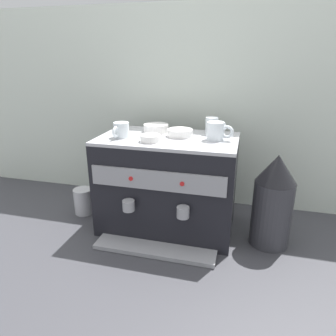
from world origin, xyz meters
TOP-DOWN VIEW (x-y plane):
  - ground_plane at (0.00, 0.00)m, footprint 4.00×4.00m
  - tiled_backsplash_wall at (0.00, 0.37)m, footprint 2.80×0.03m
  - espresso_machine at (0.00, -0.00)m, footprint 0.67×0.50m
  - ceramic_cup_0 at (0.23, 0.01)m, footprint 0.13×0.08m
  - ceramic_cup_1 at (0.20, 0.12)m, footprint 0.11×0.06m
  - ceramic_cup_2 at (-0.22, -0.06)m, footprint 0.07×0.11m
  - ceramic_bowl_0 at (-0.06, -0.10)m, footprint 0.10×0.10m
  - ceramic_bowl_1 at (-0.09, 0.09)m, footprint 0.13×0.13m
  - ceramic_bowl_2 at (0.05, 0.03)m, footprint 0.12×0.12m
  - coffee_grinder at (0.51, -0.04)m, footprint 0.18×0.18m
  - milk_pitcher at (-0.50, 0.01)m, footprint 0.11×0.11m

SIDE VIEW (x-z plane):
  - ground_plane at x=0.00m, z-range 0.00..0.00m
  - milk_pitcher at x=-0.50m, z-range 0.00..0.15m
  - coffee_grinder at x=0.51m, z-range 0.00..0.45m
  - espresso_machine at x=0.00m, z-range 0.00..0.48m
  - ceramic_bowl_0 at x=-0.06m, z-range 0.48..0.51m
  - ceramic_bowl_2 at x=0.05m, z-range 0.48..0.52m
  - ceramic_bowl_1 at x=-0.09m, z-range 0.48..0.52m
  - ceramic_cup_2 at x=-0.22m, z-range 0.48..0.56m
  - ceramic_cup_1 at x=0.20m, z-range 0.48..0.57m
  - ceramic_cup_0 at x=0.23m, z-range 0.48..0.57m
  - tiled_backsplash_wall at x=0.00m, z-range 0.00..1.13m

